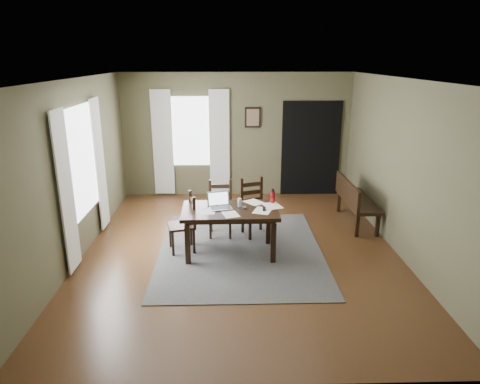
{
  "coord_description": "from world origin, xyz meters",
  "views": [
    {
      "loc": [
        -0.18,
        -6.33,
        3.0
      ],
      "look_at": [
        0.0,
        0.3,
        0.9
      ],
      "focal_mm": 32.0,
      "sensor_mm": 36.0,
      "label": 1
    }
  ],
  "objects_px": {
    "chair_back_left": "(220,209)",
    "chair_back_right": "(254,208)",
    "chair_end": "(184,224)",
    "water_bottle": "(273,196)",
    "bench": "(354,198)",
    "dining_table": "(230,215)",
    "laptop": "(219,204)"
  },
  "relations": [
    {
      "from": "chair_end",
      "to": "bench",
      "type": "relative_size",
      "value": 0.63
    },
    {
      "from": "dining_table",
      "to": "bench",
      "type": "bearing_deg",
      "value": 27.53
    },
    {
      "from": "chair_back_left",
      "to": "laptop",
      "type": "xyz_separation_m",
      "value": [
        -0.0,
        -0.7,
        0.35
      ]
    },
    {
      "from": "chair_back_left",
      "to": "chair_back_right",
      "type": "relative_size",
      "value": 0.96
    },
    {
      "from": "water_bottle",
      "to": "bench",
      "type": "bearing_deg",
      "value": 30.84
    },
    {
      "from": "dining_table",
      "to": "laptop",
      "type": "xyz_separation_m",
      "value": [
        -0.17,
        0.07,
        0.15
      ]
    },
    {
      "from": "laptop",
      "to": "chair_back_right",
      "type": "bearing_deg",
      "value": 35.89
    },
    {
      "from": "chair_end",
      "to": "chair_back_right",
      "type": "xyz_separation_m",
      "value": [
        1.16,
        0.64,
        0.02
      ]
    },
    {
      "from": "chair_back_left",
      "to": "laptop",
      "type": "height_order",
      "value": "laptop"
    },
    {
      "from": "chair_back_left",
      "to": "laptop",
      "type": "bearing_deg",
      "value": -89.57
    },
    {
      "from": "dining_table",
      "to": "bench",
      "type": "distance_m",
      "value": 2.63
    },
    {
      "from": "dining_table",
      "to": "chair_back_right",
      "type": "distance_m",
      "value": 0.91
    },
    {
      "from": "water_bottle",
      "to": "chair_back_right",
      "type": "bearing_deg",
      "value": 117.22
    },
    {
      "from": "laptop",
      "to": "bench",
      "type": "bearing_deg",
      "value": 11.27
    },
    {
      "from": "chair_end",
      "to": "bench",
      "type": "height_order",
      "value": "chair_end"
    },
    {
      "from": "dining_table",
      "to": "water_bottle",
      "type": "relative_size",
      "value": 6.37
    },
    {
      "from": "chair_back_right",
      "to": "chair_back_left",
      "type": "bearing_deg",
      "value": 160.7
    },
    {
      "from": "chair_back_right",
      "to": "water_bottle",
      "type": "xyz_separation_m",
      "value": [
        0.26,
        -0.51,
        0.37
      ]
    },
    {
      "from": "dining_table",
      "to": "chair_back_left",
      "type": "height_order",
      "value": "chair_back_left"
    },
    {
      "from": "bench",
      "to": "laptop",
      "type": "relative_size",
      "value": 3.64
    },
    {
      "from": "dining_table",
      "to": "chair_back_left",
      "type": "distance_m",
      "value": 0.82
    },
    {
      "from": "chair_end",
      "to": "dining_table",
      "type": "bearing_deg",
      "value": 64.89
    },
    {
      "from": "laptop",
      "to": "water_bottle",
      "type": "bearing_deg",
      "value": -0.89
    },
    {
      "from": "chair_back_left",
      "to": "bench",
      "type": "relative_size",
      "value": 0.64
    },
    {
      "from": "chair_back_right",
      "to": "bench",
      "type": "xyz_separation_m",
      "value": [
        1.88,
        0.46,
        0.01
      ]
    },
    {
      "from": "dining_table",
      "to": "chair_back_right",
      "type": "xyz_separation_m",
      "value": [
        0.43,
        0.78,
        -0.17
      ]
    },
    {
      "from": "chair_end",
      "to": "bench",
      "type": "distance_m",
      "value": 3.23
    },
    {
      "from": "chair_end",
      "to": "water_bottle",
      "type": "distance_m",
      "value": 1.48
    },
    {
      "from": "dining_table",
      "to": "water_bottle",
      "type": "height_order",
      "value": "water_bottle"
    },
    {
      "from": "water_bottle",
      "to": "chair_end",
      "type": "bearing_deg",
      "value": -174.59
    },
    {
      "from": "dining_table",
      "to": "chair_back_left",
      "type": "relative_size",
      "value": 1.57
    },
    {
      "from": "dining_table",
      "to": "chair_end",
      "type": "xyz_separation_m",
      "value": [
        -0.73,
        0.14,
        -0.2
      ]
    }
  ]
}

